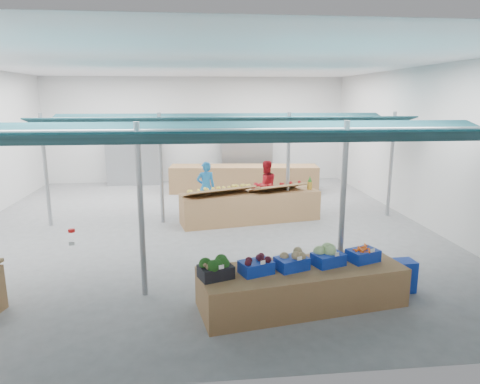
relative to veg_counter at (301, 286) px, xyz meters
The scene contains 22 objects.
floor 4.95m from the veg_counter, 109.25° to the left, with size 13.00×13.00×0.00m, color slate.
hall 6.73m from the veg_counter, 104.95° to the left, with size 13.00×13.00×13.00m.
pole_grid 3.39m from the veg_counter, 106.79° to the left, with size 10.00×4.60×3.00m.
awnings 3.91m from the veg_counter, 106.79° to the left, with size 9.50×7.08×0.30m.
back_shelving_left 11.46m from the veg_counter, 111.17° to the left, with size 2.00×0.50×2.00m, color #B23F33.
back_shelving_right 10.69m from the veg_counter, 88.01° to the left, with size 2.00×0.50×2.00m, color #B23F33.
veg_counter is the anchor object (origin of this frame).
fruit_counter 4.99m from the veg_counter, 92.32° to the left, with size 3.85×0.92×0.82m, color olive.
far_counter 8.86m from the veg_counter, 89.64° to the left, with size 5.34×1.07×0.96m, color olive.
crate_stack 1.91m from the veg_counter, 10.04° to the left, with size 0.47×0.33×0.57m, color #0E2C9C.
vendor_left 6.26m from the veg_counter, 102.97° to the left, with size 0.56×0.37×1.54m, color #1C74BC.
vendor_right 6.12m from the veg_counter, 86.26° to the left, with size 0.75×0.58×1.54m, color red.
crate_broccoli 1.53m from the veg_counter, behind, with size 0.59×0.50×0.35m.
crate_beets 0.92m from the veg_counter, behind, with size 0.59×0.50×0.29m.
crate_celeriac 0.51m from the veg_counter, 170.00° to the right, with size 0.59×0.50×0.31m.
crate_cabbage 0.67m from the veg_counter, ahead, with size 0.59×0.50×0.35m.
crate_carrots 1.20m from the veg_counter, ahead, with size 0.59×0.50×0.29m.
sparrow 1.70m from the veg_counter, 165.97° to the right, with size 0.12×0.09×0.11m.
pole_ribbon 4.08m from the veg_counter, 165.52° to the left, with size 0.12×0.12×0.28m.
apple_heap_yellow 4.89m from the veg_counter, 102.93° to the left, with size 2.02×1.35×0.27m.
apple_heap_red 5.12m from the veg_counter, 83.44° to the left, with size 1.65×1.21×0.27m.
pineapple 5.49m from the veg_counter, 73.74° to the left, with size 0.14×0.14×0.39m.
Camera 1 is at (-0.07, -11.08, 3.37)m, focal length 32.00 mm.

